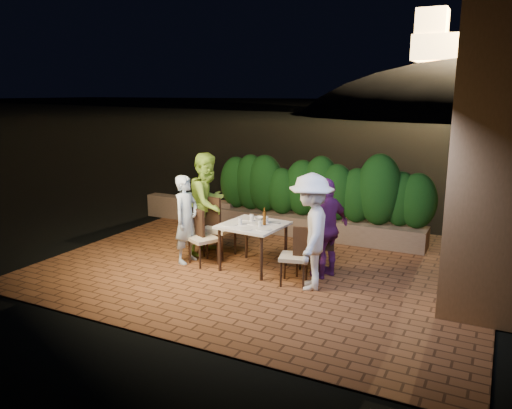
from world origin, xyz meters
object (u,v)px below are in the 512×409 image
Objects in this scene: bowl at (259,218)px; chair_right_front at (294,256)px; diner_green at (208,203)px; dining_table at (253,246)px; diner_purple at (327,228)px; diner_white at (311,232)px; chair_right_back at (309,248)px; chair_left_front at (203,238)px; chair_left_back at (219,227)px; parapet_lamp at (208,197)px; beer_bottle at (264,216)px; diner_blue at (186,219)px.

chair_right_front reaches higher than bowl.
dining_table is at bearing -106.61° from diner_green.
dining_table is 0.92m from chair_right_front.
diner_white is at bearing 16.95° from diner_purple.
dining_table is 1.08× the size of chair_right_back.
chair_left_front is 1.02× the size of chair_right_front.
chair_right_front is at bearing -15.62° from chair_left_back.
bowl is (-0.05, 0.32, 0.39)m from dining_table.
diner_white is at bearing -17.92° from dining_table.
parapet_lamp is (-3.14, 2.04, 0.13)m from chair_right_back.
diner_purple is (0.98, 0.16, -0.11)m from beer_bottle.
chair_right_back is at bearing -175.80° from diner_white.
chair_right_back is 0.48× the size of diner_green.
bowl is at bearing -49.33° from chair_right_front.
beer_bottle is at bearing -41.85° from parapet_lamp.
diner_blue reaches higher than beer_bottle.
chair_left_back is (-1.01, 0.29, -0.37)m from beer_bottle.
bowl is at bearing 99.74° from dining_table.
beer_bottle is 0.39m from bowl.
chair_left_back is at bearing -18.46° from chair_right_back.
bowl is 0.81m from chair_left_back.
chair_right_back is (0.91, 0.16, 0.06)m from dining_table.
chair_left_back is (0.02, 0.49, 0.06)m from chair_left_front.
diner_green is (-2.00, 0.23, 0.46)m from chair_right_back.
chair_left_back reaches higher than beer_bottle.
dining_table is 1.22m from diner_blue.
chair_left_front is (-0.79, -0.49, -0.32)m from bowl.
diner_purple is at bearing 9.37° from beer_bottle.
dining_table is 0.86m from chair_left_front.
beer_bottle is at bearing -130.45° from diner_white.
diner_purple reaches higher than chair_left_back.
chair_left_back is at bearing -101.85° from diner_green.
chair_right_back is (0.72, 0.13, -0.45)m from beer_bottle.
beer_bottle is at bearing -58.03° from diner_purple.
chair_left_front is at bearing -112.98° from diner_white.
diner_blue is at bearing -169.71° from beer_bottle.
chair_left_back is 0.66× the size of diner_purple.
chair_right_back is 2.07m from diner_green.
diner_white is 1.09× the size of diner_purple.
dining_table is at bearing -80.26° from bowl.
chair_right_back is at bearing -59.47° from diner_purple.
chair_left_back reaches higher than bowl.
diner_green reaches higher than dining_table.
chair_right_back is (0.06, 0.49, -0.01)m from chair_right_front.
diner_blue is at bearing -169.62° from dining_table.
dining_table is 0.55m from beer_bottle.
diner_purple is (0.32, 0.52, 0.33)m from chair_right_front.
parapet_lamp is (-3.40, 2.00, -0.21)m from diner_purple.
chair_right_back is (1.75, 0.33, -0.02)m from chair_left_front.
chair_right_back is (0.96, -0.16, -0.33)m from bowl.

